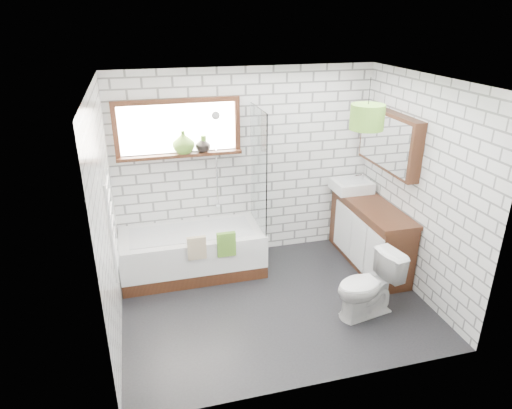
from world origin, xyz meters
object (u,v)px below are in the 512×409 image
object	(u,v)px
bathtub	(193,252)
vanity	(369,234)
toilet	(368,286)
basin	(351,186)
pendant	(367,117)

from	to	relation	value
bathtub	vanity	size ratio (longest dim) A/B	1.18
bathtub	toilet	distance (m)	2.20
bathtub	basin	world-z (taller)	basin
basin	pendant	world-z (taller)	pendant
bathtub	basin	distance (m)	2.30
vanity	pendant	world-z (taller)	pendant
bathtub	pendant	size ratio (longest dim) A/B	4.99
vanity	toilet	xyz separation A→B (m)	(-0.54, -1.00, -0.06)
toilet	pendant	size ratio (longest dim) A/B	2.06
vanity	toilet	distance (m)	1.14
basin	pendant	xyz separation A→B (m)	(-0.42, -1.02, 1.17)
basin	bathtub	bearing A→B (deg)	-176.62
toilet	basin	bearing A→B (deg)	151.66
bathtub	basin	xyz separation A→B (m)	(2.20, 0.13, 0.64)
toilet	pendant	bearing A→B (deg)	162.25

